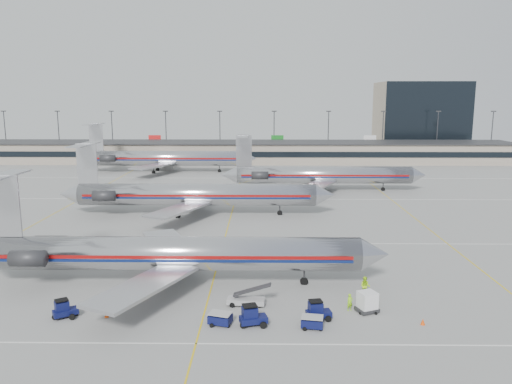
{
  "coord_description": "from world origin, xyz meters",
  "views": [
    {
      "loc": [
        5.24,
        -54.46,
        19.02
      ],
      "look_at": [
        4.2,
        23.39,
        4.5
      ],
      "focal_mm": 35.0,
      "sensor_mm": 36.0,
      "label": 1
    }
  ],
  "objects_px": {
    "jet_second_row": "(192,194)",
    "jet_foreground": "(168,253)",
    "uld_container": "(367,302)",
    "belt_loader": "(247,299)",
    "tug_center": "(252,316)"
  },
  "relations": [
    {
      "from": "jet_second_row",
      "to": "belt_loader",
      "type": "relative_size",
      "value": 10.99
    },
    {
      "from": "belt_loader",
      "to": "uld_container",
      "type": "bearing_deg",
      "value": -2.46
    },
    {
      "from": "jet_second_row",
      "to": "tug_center",
      "type": "height_order",
      "value": "jet_second_row"
    },
    {
      "from": "jet_foreground",
      "to": "jet_second_row",
      "type": "bearing_deg",
      "value": 93.56
    },
    {
      "from": "jet_second_row",
      "to": "jet_foreground",
      "type": "bearing_deg",
      "value": -86.44
    },
    {
      "from": "jet_foreground",
      "to": "jet_second_row",
      "type": "height_order",
      "value": "jet_second_row"
    },
    {
      "from": "tug_center",
      "to": "belt_loader",
      "type": "bearing_deg",
      "value": 82.36
    },
    {
      "from": "jet_second_row",
      "to": "uld_container",
      "type": "height_order",
      "value": "jet_second_row"
    },
    {
      "from": "belt_loader",
      "to": "tug_center",
      "type": "bearing_deg",
      "value": -78.11
    },
    {
      "from": "jet_second_row",
      "to": "tug_center",
      "type": "bearing_deg",
      "value": -75.25
    },
    {
      "from": "jet_foreground",
      "to": "belt_loader",
      "type": "xyz_separation_m",
      "value": [
        8.37,
        -5.42,
        -2.78
      ]
    },
    {
      "from": "jet_foreground",
      "to": "jet_second_row",
      "type": "distance_m",
      "value": 31.8
    },
    {
      "from": "jet_foreground",
      "to": "tug_center",
      "type": "relative_size",
      "value": 17.49
    },
    {
      "from": "jet_second_row",
      "to": "uld_container",
      "type": "distance_m",
      "value": 44.05
    },
    {
      "from": "tug_center",
      "to": "uld_container",
      "type": "relative_size",
      "value": 1.13
    }
  ]
}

